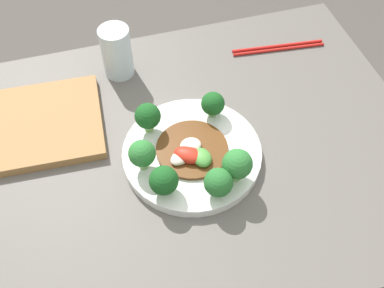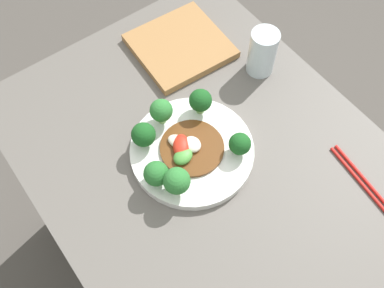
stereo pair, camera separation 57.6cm
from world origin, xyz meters
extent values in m
plane|color=#4C4742|center=(0.00, 0.00, 0.00)|extent=(8.00, 8.00, 0.00)
cube|color=#5B5651|center=(0.00, 0.00, 0.38)|extent=(0.90, 0.71, 0.77)
cylinder|color=white|center=(0.02, 0.02, 0.78)|extent=(0.27, 0.27, 0.02)
cylinder|color=#7AAD5B|center=(0.09, 0.10, 0.79)|extent=(0.02, 0.02, 0.01)
sphere|color=#19511E|center=(0.09, 0.10, 0.82)|extent=(0.05, 0.05, 0.05)
cylinder|color=#70A356|center=(-0.05, -0.05, 0.80)|extent=(0.02, 0.02, 0.01)
sphere|color=#19511E|center=(-0.05, -0.05, 0.82)|extent=(0.05, 0.05, 0.05)
cylinder|color=#7AAD5B|center=(0.09, -0.05, 0.80)|extent=(0.02, 0.02, 0.02)
sphere|color=#19511E|center=(0.09, -0.05, 0.83)|extent=(0.05, 0.05, 0.05)
cylinder|color=#7AAD5B|center=(-0.04, 0.10, 0.80)|extent=(0.02, 0.02, 0.02)
sphere|color=#2D7533|center=(-0.04, 0.10, 0.83)|extent=(0.05, 0.05, 0.05)
cylinder|color=#89B76B|center=(0.11, 0.03, 0.80)|extent=(0.02, 0.02, 0.02)
sphere|color=#2D7533|center=(0.11, 0.03, 0.83)|extent=(0.05, 0.05, 0.05)
cylinder|color=#70A356|center=(0.00, 0.12, 0.79)|extent=(0.02, 0.02, 0.01)
sphere|color=#286B2D|center=(0.00, 0.12, 0.82)|extent=(0.05, 0.05, 0.05)
cylinder|color=#5B3314|center=(0.02, 0.02, 0.79)|extent=(0.14, 0.14, 0.01)
ellipsoid|color=red|center=(0.03, 0.04, 0.80)|extent=(0.07, 0.06, 0.02)
ellipsoid|color=beige|center=(0.04, 0.04, 0.80)|extent=(0.06, 0.05, 0.02)
ellipsoid|color=#4C933D|center=(0.01, 0.05, 0.80)|extent=(0.04, 0.05, 0.02)
ellipsoid|color=silver|center=(0.02, 0.02, 0.80)|extent=(0.04, 0.04, 0.02)
cylinder|color=silver|center=(0.11, -0.25, 0.83)|extent=(0.07, 0.07, 0.12)
cylinder|color=red|center=(-0.26, -0.22, 0.77)|extent=(0.22, 0.03, 0.01)
cylinder|color=red|center=(-0.27, -0.23, 0.77)|extent=(0.22, 0.03, 0.01)
cube|color=olive|center=(0.28, -0.13, 0.78)|extent=(0.22, 0.23, 0.02)
camera|label=1|loc=(0.16, 0.51, 1.48)|focal=42.00mm
camera|label=2|loc=(-0.36, 0.30, 1.63)|focal=42.00mm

